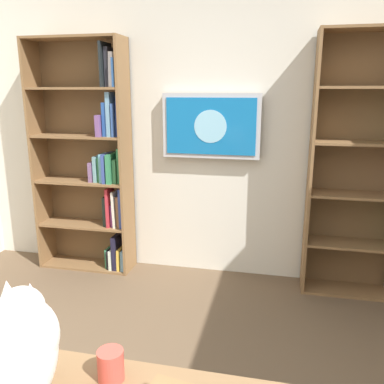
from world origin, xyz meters
The scene contains 4 objects.
wall_back centered at (0.00, -2.23, 1.35)m, with size 4.52×0.06×2.70m, color silver.
bookshelf_right centered at (1.08, -2.06, 0.99)m, with size 0.85×0.28×2.02m.
wall_mounted_tv centered at (0.05, -2.15, 1.31)m, with size 0.81×0.07×0.53m.
coffee_mug centered at (-0.05, 0.19, 0.80)m, with size 0.08×0.08×0.10m, color #D84C3F.
Camera 1 is at (-0.52, 1.16, 1.60)m, focal length 37.73 mm.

